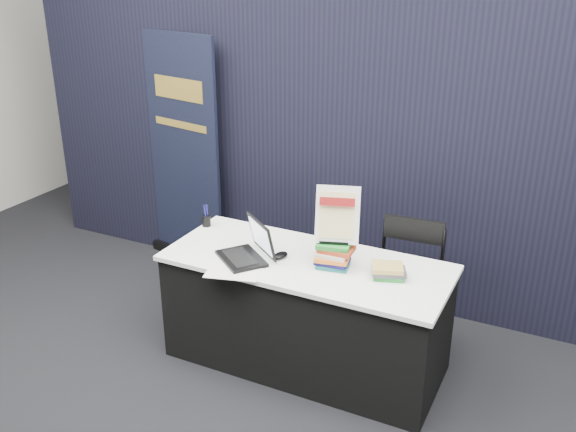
# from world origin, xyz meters

# --- Properties ---
(floor) EXTENTS (8.00, 8.00, 0.00)m
(floor) POSITION_xyz_m (0.00, 0.00, 0.00)
(floor) COLOR black
(floor) RESTS_ON ground
(wall_back) EXTENTS (8.00, 0.02, 3.50)m
(wall_back) POSITION_xyz_m (0.00, 4.00, 1.75)
(wall_back) COLOR #B3B2A9
(wall_back) RESTS_ON floor
(drape_partition) EXTENTS (6.00, 0.08, 2.40)m
(drape_partition) POSITION_xyz_m (0.00, 1.60, 1.20)
(drape_partition) COLOR black
(drape_partition) RESTS_ON floor
(display_table) EXTENTS (1.80, 0.75, 0.75)m
(display_table) POSITION_xyz_m (0.00, 0.55, 0.38)
(display_table) COLOR black
(display_table) RESTS_ON floor
(laptop) EXTENTS (0.40, 0.43, 0.25)m
(laptop) POSITION_xyz_m (-0.37, 0.42, 0.81)
(laptop) COLOR black
(laptop) RESTS_ON display_table
(mouse) EXTENTS (0.10, 0.13, 0.04)m
(mouse) POSITION_xyz_m (-0.16, 0.51, 0.77)
(mouse) COLOR black
(mouse) RESTS_ON display_table
(brochure_left) EXTENTS (0.27, 0.20, 0.00)m
(brochure_left) POSITION_xyz_m (-0.50, 0.30, 0.75)
(brochure_left) COLOR white
(brochure_left) RESTS_ON display_table
(brochure_mid) EXTENTS (0.31, 0.27, 0.00)m
(brochure_mid) POSITION_xyz_m (-0.73, 0.42, 0.75)
(brochure_mid) COLOR white
(brochure_mid) RESTS_ON display_table
(brochure_right) EXTENTS (0.38, 0.31, 0.00)m
(brochure_right) POSITION_xyz_m (-0.33, 0.23, 0.75)
(brochure_right) COLOR white
(brochure_right) RESTS_ON display_table
(pen_cup) EXTENTS (0.07, 0.07, 0.08)m
(pen_cup) POSITION_xyz_m (-0.86, 0.73, 0.79)
(pen_cup) COLOR black
(pen_cup) RESTS_ON display_table
(book_stack_tall) EXTENTS (0.21, 0.17, 0.16)m
(book_stack_tall) POSITION_xyz_m (0.19, 0.55, 0.83)
(book_stack_tall) COLOR #196160
(book_stack_tall) RESTS_ON display_table
(book_stack_short) EXTENTS (0.23, 0.20, 0.08)m
(book_stack_short) POSITION_xyz_m (0.53, 0.56, 0.79)
(book_stack_short) COLOR #22802D
(book_stack_short) RESTS_ON display_table
(info_sign) EXTENTS (0.28, 0.18, 0.36)m
(info_sign) POSITION_xyz_m (0.19, 0.58, 1.08)
(info_sign) COLOR black
(info_sign) RESTS_ON book_stack_tall
(pullup_banner) EXTENTS (0.83, 0.26, 1.96)m
(pullup_banner) POSITION_xyz_m (-1.57, 1.50, 0.87)
(pullup_banner) COLOR black
(pullup_banner) RESTS_ON floor
(stacking_chair) EXTENTS (0.44, 0.45, 0.93)m
(stacking_chair) POSITION_xyz_m (0.53, 0.94, 0.52)
(stacking_chair) COLOR black
(stacking_chair) RESTS_ON floor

